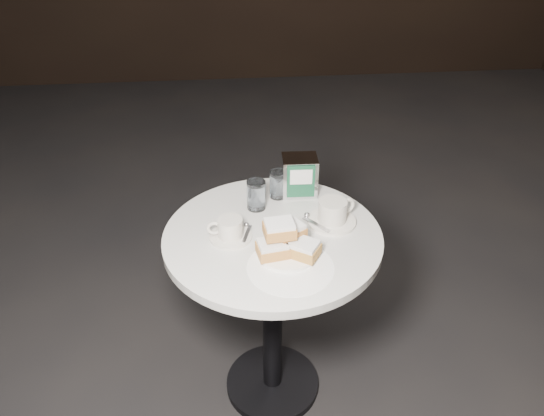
{
  "coord_description": "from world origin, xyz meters",
  "views": [
    {
      "loc": [
        -0.13,
        -1.35,
        1.75
      ],
      "look_at": [
        0.0,
        0.02,
        0.83
      ],
      "focal_mm": 35.0,
      "sensor_mm": 36.0,
      "label": 1
    }
  ],
  "objects_px": {
    "water_glass_right": "(278,185)",
    "water_glass_left": "(256,195)",
    "beignet_plate": "(286,243)",
    "coffee_cup_right": "(332,213)",
    "cafe_table": "(273,281)",
    "napkin_dispenser": "(299,176)",
    "coffee_cup_left": "(230,230)"
  },
  "relations": [
    {
      "from": "coffee_cup_left",
      "to": "water_glass_right",
      "type": "relative_size",
      "value": 1.46
    },
    {
      "from": "napkin_dispenser",
      "to": "beignet_plate",
      "type": "bearing_deg",
      "value": -101.99
    },
    {
      "from": "coffee_cup_left",
      "to": "coffee_cup_right",
      "type": "bearing_deg",
      "value": 10.21
    },
    {
      "from": "beignet_plate",
      "to": "coffee_cup_right",
      "type": "xyz_separation_m",
      "value": [
        0.17,
        0.15,
        -0.01
      ]
    },
    {
      "from": "cafe_table",
      "to": "coffee_cup_right",
      "type": "relative_size",
      "value": 3.53
    },
    {
      "from": "napkin_dispenser",
      "to": "water_glass_right",
      "type": "bearing_deg",
      "value": -166.78
    },
    {
      "from": "beignet_plate",
      "to": "coffee_cup_right",
      "type": "bearing_deg",
      "value": 42.24
    },
    {
      "from": "coffee_cup_right",
      "to": "water_glass_right",
      "type": "height_order",
      "value": "water_glass_right"
    },
    {
      "from": "water_glass_left",
      "to": "coffee_cup_right",
      "type": "bearing_deg",
      "value": -24.71
    },
    {
      "from": "cafe_table",
      "to": "water_glass_left",
      "type": "xyz_separation_m",
      "value": [
        -0.04,
        0.15,
        0.25
      ]
    },
    {
      "from": "cafe_table",
      "to": "beignet_plate",
      "type": "distance_m",
      "value": 0.27
    },
    {
      "from": "napkin_dispenser",
      "to": "coffee_cup_left",
      "type": "bearing_deg",
      "value": -133.78
    },
    {
      "from": "beignet_plate",
      "to": "water_glass_right",
      "type": "bearing_deg",
      "value": 88.29
    },
    {
      "from": "coffee_cup_left",
      "to": "water_glass_left",
      "type": "height_order",
      "value": "water_glass_left"
    },
    {
      "from": "coffee_cup_right",
      "to": "water_glass_left",
      "type": "distance_m",
      "value": 0.27
    },
    {
      "from": "coffee_cup_left",
      "to": "water_glass_left",
      "type": "bearing_deg",
      "value": 61.35
    },
    {
      "from": "coffee_cup_left",
      "to": "coffee_cup_right",
      "type": "relative_size",
      "value": 0.68
    },
    {
      "from": "water_glass_left",
      "to": "beignet_plate",
      "type": "bearing_deg",
      "value": -74.82
    },
    {
      "from": "water_glass_right",
      "to": "napkin_dispenser",
      "type": "relative_size",
      "value": 0.7
    },
    {
      "from": "coffee_cup_left",
      "to": "cafe_table",
      "type": "bearing_deg",
      "value": 4.96
    },
    {
      "from": "beignet_plate",
      "to": "coffee_cup_right",
      "type": "relative_size",
      "value": 0.97
    },
    {
      "from": "beignet_plate",
      "to": "napkin_dispenser",
      "type": "xyz_separation_m",
      "value": [
        0.09,
        0.35,
        0.03
      ]
    },
    {
      "from": "beignet_plate",
      "to": "coffee_cup_left",
      "type": "xyz_separation_m",
      "value": [
        -0.17,
        0.1,
        -0.01
      ]
    },
    {
      "from": "cafe_table",
      "to": "water_glass_right",
      "type": "height_order",
      "value": "water_glass_right"
    },
    {
      "from": "cafe_table",
      "to": "coffee_cup_right",
      "type": "xyz_separation_m",
      "value": [
        0.2,
        0.04,
        0.23
      ]
    },
    {
      "from": "coffee_cup_right",
      "to": "coffee_cup_left",
      "type": "bearing_deg",
      "value": 164.43
    },
    {
      "from": "coffee_cup_right",
      "to": "napkin_dispenser",
      "type": "distance_m",
      "value": 0.21
    },
    {
      "from": "beignet_plate",
      "to": "water_glass_left",
      "type": "xyz_separation_m",
      "value": [
        -0.07,
        0.26,
        0.01
      ]
    },
    {
      "from": "coffee_cup_right",
      "to": "napkin_dispenser",
      "type": "xyz_separation_m",
      "value": [
        -0.08,
        0.19,
        0.03
      ]
    },
    {
      "from": "water_glass_right",
      "to": "napkin_dispenser",
      "type": "bearing_deg",
      "value": 11.26
    },
    {
      "from": "coffee_cup_left",
      "to": "coffee_cup_right",
      "type": "xyz_separation_m",
      "value": [
        0.33,
        0.05,
        0.01
      ]
    },
    {
      "from": "water_glass_right",
      "to": "water_glass_left",
      "type": "bearing_deg",
      "value": -140.72
    }
  ]
}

